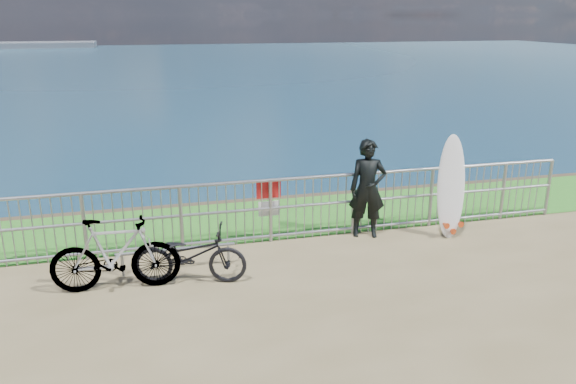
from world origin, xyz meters
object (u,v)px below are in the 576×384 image
object	(u,v)px
surfer	(368,189)
bicycle_near	(190,255)
bicycle_far	(115,254)
surfboard	(451,190)

from	to	relation	value
surfer	bicycle_near	bearing A→B (deg)	-145.55
surfer	bicycle_far	size ratio (longest dim) A/B	0.97
surfboard	bicycle_far	bearing A→B (deg)	-172.76
bicycle_near	bicycle_far	xyz separation A→B (m)	(-1.04, 0.02, 0.11)
surfer	bicycle_far	xyz separation A→B (m)	(-4.19, -1.05, -0.33)
bicycle_near	bicycle_far	size ratio (longest dim) A/B	0.91
surfer	bicycle_far	world-z (taller)	surfer
surfer	bicycle_near	size ratio (longest dim) A/B	1.07
surfboard	bicycle_near	size ratio (longest dim) A/B	1.11
bicycle_far	surfer	bearing A→B (deg)	-72.07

